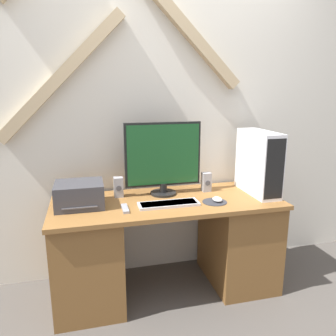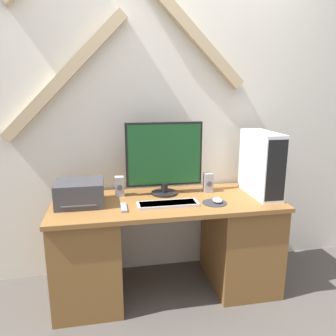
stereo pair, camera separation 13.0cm
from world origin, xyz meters
name	(u,v)px [view 1 (the left image)]	position (x,y,z in m)	size (l,w,h in m)	color
ground_plane	(179,316)	(0.00, 0.00, 0.00)	(12.00, 12.00, 0.00)	#4C4742
wall_back	(154,104)	(-0.01, 0.70, 1.36)	(6.40, 0.13, 2.70)	silver
desk	(167,244)	(0.00, 0.32, 0.37)	(1.60, 0.65, 0.70)	brown
monitor	(163,157)	(0.01, 0.47, 0.99)	(0.56, 0.19, 0.54)	black
keyboard	(169,204)	(-0.02, 0.22, 0.71)	(0.41, 0.13, 0.02)	silver
mousepad	(215,202)	(0.31, 0.20, 0.71)	(0.17, 0.17, 0.00)	#2D2D33
mouse	(217,199)	(0.33, 0.20, 0.72)	(0.06, 0.09, 0.03)	silver
computer_tower	(259,163)	(0.70, 0.32, 0.94)	(0.16, 0.44, 0.47)	white
printer	(79,195)	(-0.60, 0.35, 0.78)	(0.31, 0.28, 0.16)	#38383D
speaker_left	(118,187)	(-0.32, 0.48, 0.78)	(0.06, 0.06, 0.15)	#99999E
speaker_right	(206,182)	(0.34, 0.46, 0.78)	(0.06, 0.06, 0.15)	#99999E
remote_control	(125,209)	(-0.31, 0.21, 0.71)	(0.04, 0.15, 0.02)	gray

